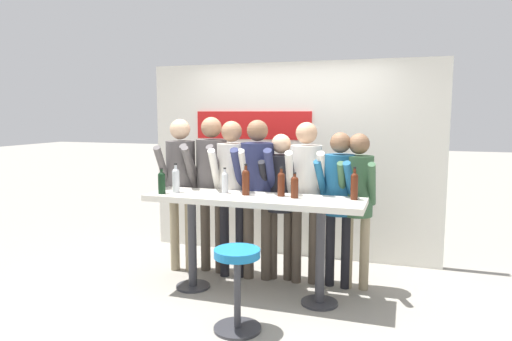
{
  "coord_description": "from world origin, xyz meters",
  "views": [
    {
      "loc": [
        1.43,
        -4.24,
        1.85
      ],
      "look_at": [
        0.0,
        0.09,
        1.28
      ],
      "focal_mm": 32.0,
      "sensor_mm": 36.0,
      "label": 1
    }
  ],
  "objects_px": {
    "person_center_right": "(281,190)",
    "wine_bottle_2": "(354,185)",
    "bar_stool": "(237,276)",
    "person_center": "(257,182)",
    "wine_bottle_5": "(246,181)",
    "person_far_right": "(339,191)",
    "wine_bottle_3": "(225,181)",
    "wine_bottle_4": "(162,182)",
    "person_center_left": "(232,180)",
    "person_rightmost": "(358,193)",
    "person_left": "(211,176)",
    "wine_bottle_6": "(281,183)",
    "tasting_table": "(253,213)",
    "person_right": "(306,184)",
    "wine_bottle_0": "(295,186)",
    "person_far_left": "(181,177)",
    "wine_bottle_1": "(176,179)"
  },
  "relations": [
    {
      "from": "person_far_right",
      "to": "wine_bottle_3",
      "type": "height_order",
      "value": "person_far_right"
    },
    {
      "from": "person_center",
      "to": "wine_bottle_5",
      "type": "height_order",
      "value": "person_center"
    },
    {
      "from": "wine_bottle_2",
      "to": "wine_bottle_5",
      "type": "xyz_separation_m",
      "value": [
        -1.07,
        -0.09,
        0.0
      ]
    },
    {
      "from": "person_center",
      "to": "wine_bottle_3",
      "type": "distance_m",
      "value": 0.43
    },
    {
      "from": "bar_stool",
      "to": "person_left",
      "type": "xyz_separation_m",
      "value": [
        -0.79,
        1.27,
        0.65
      ]
    },
    {
      "from": "wine_bottle_4",
      "to": "person_far_right",
      "type": "bearing_deg",
      "value": 20.42
    },
    {
      "from": "person_far_right",
      "to": "wine_bottle_0",
      "type": "bearing_deg",
      "value": -121.89
    },
    {
      "from": "tasting_table",
      "to": "person_left",
      "type": "bearing_deg",
      "value": 142.6
    },
    {
      "from": "wine_bottle_0",
      "to": "wine_bottle_1",
      "type": "xyz_separation_m",
      "value": [
        -1.25,
        -0.08,
        0.02
      ]
    },
    {
      "from": "person_left",
      "to": "wine_bottle_0",
      "type": "distance_m",
      "value": 1.19
    },
    {
      "from": "person_center_left",
      "to": "wine_bottle_4",
      "type": "xyz_separation_m",
      "value": [
        -0.54,
        -0.58,
        0.04
      ]
    },
    {
      "from": "person_center_right",
      "to": "wine_bottle_3",
      "type": "bearing_deg",
      "value": -142.36
    },
    {
      "from": "tasting_table",
      "to": "person_far_right",
      "type": "xyz_separation_m",
      "value": [
        0.78,
        0.5,
        0.18
      ]
    },
    {
      "from": "wine_bottle_0",
      "to": "wine_bottle_5",
      "type": "bearing_deg",
      "value": 179.05
    },
    {
      "from": "wine_bottle_3",
      "to": "wine_bottle_4",
      "type": "relative_size",
      "value": 0.99
    },
    {
      "from": "bar_stool",
      "to": "person_far_right",
      "type": "xyz_separation_m",
      "value": [
        0.67,
        1.25,
        0.56
      ]
    },
    {
      "from": "bar_stool",
      "to": "wine_bottle_2",
      "type": "relative_size",
      "value": 2.25
    },
    {
      "from": "person_right",
      "to": "person_rightmost",
      "type": "height_order",
      "value": "person_right"
    },
    {
      "from": "person_left",
      "to": "person_center_right",
      "type": "xyz_separation_m",
      "value": [
        0.82,
        0.01,
        -0.11
      ]
    },
    {
      "from": "bar_stool",
      "to": "person_rightmost",
      "type": "bearing_deg",
      "value": 55.62
    },
    {
      "from": "person_center_right",
      "to": "wine_bottle_2",
      "type": "height_order",
      "value": "person_center_right"
    },
    {
      "from": "person_left",
      "to": "person_right",
      "type": "bearing_deg",
      "value": 4.74
    },
    {
      "from": "person_rightmost",
      "to": "wine_bottle_3",
      "type": "height_order",
      "value": "person_rightmost"
    },
    {
      "from": "wine_bottle_0",
      "to": "wine_bottle_6",
      "type": "xyz_separation_m",
      "value": [
        -0.15,
        0.06,
        0.02
      ]
    },
    {
      "from": "bar_stool",
      "to": "wine_bottle_6",
      "type": "height_order",
      "value": "wine_bottle_6"
    },
    {
      "from": "person_rightmost",
      "to": "wine_bottle_2",
      "type": "distance_m",
      "value": 0.39
    },
    {
      "from": "person_center_right",
      "to": "wine_bottle_2",
      "type": "xyz_separation_m",
      "value": [
        0.83,
        -0.39,
        0.15
      ]
    },
    {
      "from": "tasting_table",
      "to": "wine_bottle_2",
      "type": "relative_size",
      "value": 6.93
    },
    {
      "from": "wine_bottle_3",
      "to": "wine_bottle_6",
      "type": "xyz_separation_m",
      "value": [
        0.6,
        0.01,
        0.01
      ]
    },
    {
      "from": "wine_bottle_5",
      "to": "wine_bottle_0",
      "type": "bearing_deg",
      "value": -0.95
    },
    {
      "from": "person_center",
      "to": "person_rightmost",
      "type": "distance_m",
      "value": 1.08
    },
    {
      "from": "person_center_left",
      "to": "wine_bottle_6",
      "type": "distance_m",
      "value": 0.74
    },
    {
      "from": "person_far_left",
      "to": "person_center_right",
      "type": "relative_size",
      "value": 1.1
    },
    {
      "from": "wine_bottle_3",
      "to": "wine_bottle_4",
      "type": "distance_m",
      "value": 0.65
    },
    {
      "from": "person_left",
      "to": "person_center_right",
      "type": "height_order",
      "value": "person_left"
    },
    {
      "from": "person_left",
      "to": "person_right",
      "type": "distance_m",
      "value": 1.11
    },
    {
      "from": "person_far_left",
      "to": "person_left",
      "type": "height_order",
      "value": "person_left"
    },
    {
      "from": "wine_bottle_3",
      "to": "person_right",
      "type": "bearing_deg",
      "value": 27.77
    },
    {
      "from": "person_far_left",
      "to": "wine_bottle_1",
      "type": "relative_size",
      "value": 5.83
    },
    {
      "from": "wine_bottle_3",
      "to": "person_rightmost",
      "type": "bearing_deg",
      "value": 17.4
    },
    {
      "from": "wine_bottle_6",
      "to": "wine_bottle_4",
      "type": "bearing_deg",
      "value": -168.34
    },
    {
      "from": "person_far_right",
      "to": "wine_bottle_3",
      "type": "relative_size",
      "value": 6.25
    },
    {
      "from": "person_center_left",
      "to": "wine_bottle_5",
      "type": "xyz_separation_m",
      "value": [
        0.3,
        -0.38,
        0.06
      ]
    },
    {
      "from": "person_left",
      "to": "wine_bottle_6",
      "type": "height_order",
      "value": "person_left"
    },
    {
      "from": "tasting_table",
      "to": "wine_bottle_4",
      "type": "relative_size",
      "value": 8.22
    },
    {
      "from": "person_right",
      "to": "person_far_right",
      "type": "relative_size",
      "value": 1.06
    },
    {
      "from": "wine_bottle_4",
      "to": "person_rightmost",
      "type": "bearing_deg",
      "value": 18.81
    },
    {
      "from": "person_right",
      "to": "wine_bottle_2",
      "type": "relative_size",
      "value": 5.54
    },
    {
      "from": "wine_bottle_6",
      "to": "wine_bottle_3",
      "type": "bearing_deg",
      "value": -179.29
    },
    {
      "from": "person_center_left",
      "to": "tasting_table",
      "type": "bearing_deg",
      "value": -58.17
    }
  ]
}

